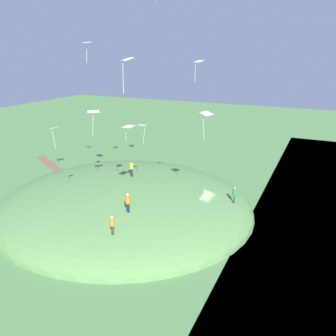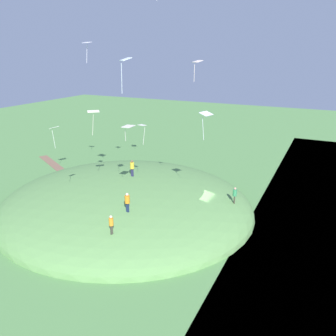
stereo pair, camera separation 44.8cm
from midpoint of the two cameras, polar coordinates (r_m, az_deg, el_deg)
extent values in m
plane|color=#528446|center=(35.34, 4.88, -8.08)|extent=(160.00, 160.00, 0.00)
ellipsoid|color=#5B8B4B|center=(37.69, -7.49, -6.39)|extent=(27.61, 26.29, 6.39)
cube|color=brown|center=(51.80, -18.55, -0.10)|extent=(13.85, 8.26, 0.04)
cube|color=#26264C|center=(36.97, -6.48, -0.77)|extent=(0.25, 0.14, 0.89)
cylinder|color=gold|center=(36.71, -6.52, 0.39)|extent=(0.46, 0.46, 0.70)
sphere|color=brown|center=(36.56, -6.55, 1.11)|extent=(0.27, 0.27, 0.27)
cube|color=#383528|center=(34.48, 10.69, -5.16)|extent=(0.19, 0.25, 0.81)
cylinder|color=#348E57|center=(34.20, 10.76, -4.05)|extent=(0.52, 0.52, 0.64)
sphere|color=tan|center=(34.03, 10.80, -3.36)|extent=(0.24, 0.24, 0.24)
cube|color=#3C3B31|center=(27.85, -9.76, -10.27)|extent=(0.16, 0.23, 0.80)
cylinder|color=orange|center=(27.52, -9.84, -8.97)|extent=(0.46, 0.46, 0.63)
sphere|color=beige|center=(27.32, -9.89, -8.16)|extent=(0.24, 0.24, 0.24)
cube|color=#1B284A|center=(29.98, -7.16, -6.64)|extent=(0.27, 0.17, 0.85)
cylinder|color=orange|center=(29.66, -7.22, -5.30)|extent=(0.52, 0.52, 0.68)
sphere|color=beige|center=(29.47, -7.26, -4.47)|extent=(0.26, 0.26, 0.26)
cube|color=white|center=(29.46, -13.95, 19.82)|extent=(0.75, 0.58, 0.10)
cylinder|color=white|center=(29.72, -13.94, 18.11)|extent=(0.14, 0.11, 1.41)
cube|color=silver|center=(27.50, -7.06, 6.96)|extent=(0.83, 1.14, 0.03)
cylinder|color=silver|center=(27.78, -7.57, 5.46)|extent=(0.09, 0.16, 0.97)
cube|color=silver|center=(26.17, 4.58, 17.45)|extent=(0.97, 0.95, 0.17)
cylinder|color=silver|center=(26.00, 4.07, 15.65)|extent=(0.06, 0.06, 1.24)
cube|color=white|center=(23.38, -7.45, 17.70)|extent=(1.14, 1.11, 0.22)
cylinder|color=white|center=(23.40, -8.11, 14.67)|extent=(0.04, 0.10, 1.98)
cube|color=silver|center=(28.59, -19.05, 6.38)|extent=(0.50, 0.70, 0.18)
cylinder|color=silver|center=(28.69, -19.07, 4.51)|extent=(0.04, 0.17, 1.51)
cube|color=white|center=(30.06, -12.89, 9.25)|extent=(1.21, 1.18, 0.10)
cylinder|color=white|center=(30.29, -12.94, 7.03)|extent=(0.31, 0.08, 1.86)
cube|color=white|center=(27.87, 6.07, 9.10)|extent=(0.99, 1.23, 0.25)
cylinder|color=white|center=(27.92, 5.54, 6.62)|extent=(0.24, 0.13, 1.86)
cube|color=white|center=(30.82, -4.79, 7.20)|extent=(0.79, 0.63, 0.05)
cylinder|color=white|center=(30.99, -4.49, 5.36)|extent=(0.22, 0.09, 1.67)
camera|label=1|loc=(0.22, -90.40, -0.14)|focal=36.24mm
camera|label=2|loc=(0.22, 89.60, 0.14)|focal=36.24mm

